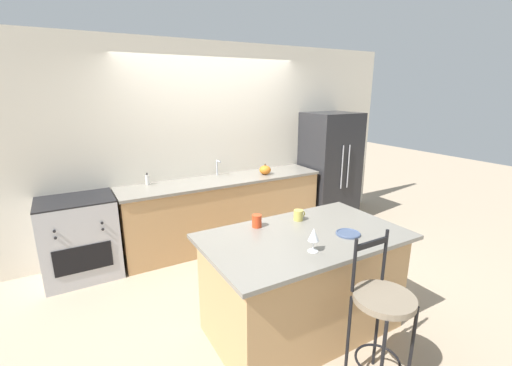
% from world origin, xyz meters
% --- Properties ---
extents(ground_plane, '(18.00, 18.00, 0.00)m').
position_xyz_m(ground_plane, '(0.00, 0.00, 0.00)').
color(ground_plane, tan).
extents(wall_back, '(6.00, 0.07, 2.70)m').
position_xyz_m(wall_back, '(0.00, 0.68, 1.35)').
color(wall_back, beige).
rests_on(wall_back, ground_plane).
extents(back_counter, '(2.77, 0.66, 0.92)m').
position_xyz_m(back_counter, '(0.00, 0.37, 0.46)').
color(back_counter, tan).
rests_on(back_counter, ground_plane).
extents(sink_faucet, '(0.02, 0.13, 0.22)m').
position_xyz_m(sink_faucet, '(0.00, 0.56, 1.06)').
color(sink_faucet, '#ADAFB5').
rests_on(sink_faucet, back_counter).
extents(kitchen_island, '(1.72, 1.02, 0.91)m').
position_xyz_m(kitchen_island, '(-0.16, -1.63, 0.46)').
color(kitchen_island, tan).
rests_on(kitchen_island, ground_plane).
extents(refrigerator, '(0.79, 0.71, 1.74)m').
position_xyz_m(refrigerator, '(1.83, 0.32, 0.87)').
color(refrigerator, '#232326').
rests_on(refrigerator, ground_plane).
extents(oven_range, '(0.79, 0.63, 0.93)m').
position_xyz_m(oven_range, '(-1.80, 0.35, 0.47)').
color(oven_range, '#B7B7BC').
rests_on(oven_range, ground_plane).
extents(bar_stool_near, '(0.42, 0.42, 1.14)m').
position_xyz_m(bar_stool_near, '(-0.08, -2.40, 0.61)').
color(bar_stool_near, black).
rests_on(bar_stool_near, ground_plane).
extents(dinner_plate, '(0.21, 0.21, 0.02)m').
position_xyz_m(dinner_plate, '(0.16, -1.80, 0.92)').
color(dinner_plate, '#425170').
rests_on(dinner_plate, kitchen_island).
extents(wine_glass, '(0.08, 0.08, 0.19)m').
position_xyz_m(wine_glass, '(-0.29, -1.90, 1.04)').
color(wine_glass, white).
rests_on(wine_glass, kitchen_island).
extents(coffee_mug, '(0.12, 0.09, 0.10)m').
position_xyz_m(coffee_mug, '(-0.01, -1.33, 0.96)').
color(coffee_mug, '#C1B251').
rests_on(coffee_mug, kitchen_island).
extents(tumbler_cup, '(0.09, 0.09, 0.11)m').
position_xyz_m(tumbler_cup, '(-0.43, -1.28, 0.97)').
color(tumbler_cup, red).
rests_on(tumbler_cup, kitchen_island).
extents(pumpkin_decoration, '(0.16, 0.16, 0.15)m').
position_xyz_m(pumpkin_decoration, '(0.61, 0.29, 0.99)').
color(pumpkin_decoration, orange).
rests_on(pumpkin_decoration, back_counter).
extents(soap_bottle, '(0.05, 0.05, 0.16)m').
position_xyz_m(soap_bottle, '(-0.96, 0.56, 0.99)').
color(soap_bottle, silver).
rests_on(soap_bottle, back_counter).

